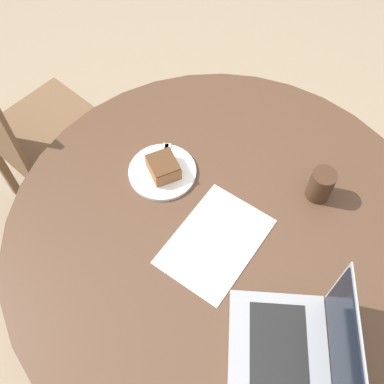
# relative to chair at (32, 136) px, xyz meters

# --- Properties ---
(ground_plane) EXTENTS (12.00, 12.00, 0.00)m
(ground_plane) POSITION_rel_chair_xyz_m (-0.16, 0.91, -0.49)
(ground_plane) COLOR gray
(dining_table) EXTENTS (1.28, 1.28, 0.75)m
(dining_table) POSITION_rel_chair_xyz_m (-0.16, 0.91, 0.13)
(dining_table) COLOR #4C3323
(dining_table) RESTS_ON ground_plane
(chair) EXTENTS (0.46, 0.46, 0.94)m
(chair) POSITION_rel_chair_xyz_m (0.00, 0.00, 0.00)
(chair) COLOR brown
(chair) RESTS_ON ground_plane
(paper_document) EXTENTS (0.36, 0.28, 0.00)m
(paper_document) POSITION_rel_chair_xyz_m (-0.11, 0.93, 0.26)
(paper_document) COLOR white
(paper_document) RESTS_ON dining_table
(plate) EXTENTS (0.21, 0.21, 0.01)m
(plate) POSITION_rel_chair_xyz_m (-0.16, 0.64, 0.27)
(plate) COLOR white
(plate) RESTS_ON dining_table
(cake_slice) EXTENTS (0.11, 0.12, 0.05)m
(cake_slice) POSITION_rel_chair_xyz_m (-0.16, 0.65, 0.30)
(cake_slice) COLOR brown
(cake_slice) RESTS_ON plate
(fork) EXTENTS (0.15, 0.12, 0.00)m
(fork) POSITION_rel_chair_xyz_m (-0.19, 0.62, 0.27)
(fork) COLOR silver
(fork) RESTS_ON plate
(coffee_glass) EXTENTS (0.07, 0.07, 0.11)m
(coffee_glass) POSITION_rel_chair_xyz_m (-0.45, 1.03, 0.31)
(coffee_glass) COLOR #3D2619
(coffee_glass) RESTS_ON dining_table
(laptop) EXTENTS (0.41, 0.41, 0.24)m
(laptop) POSITION_rel_chair_xyz_m (-0.02, 1.29, 0.30)
(laptop) COLOR gray
(laptop) RESTS_ON dining_table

